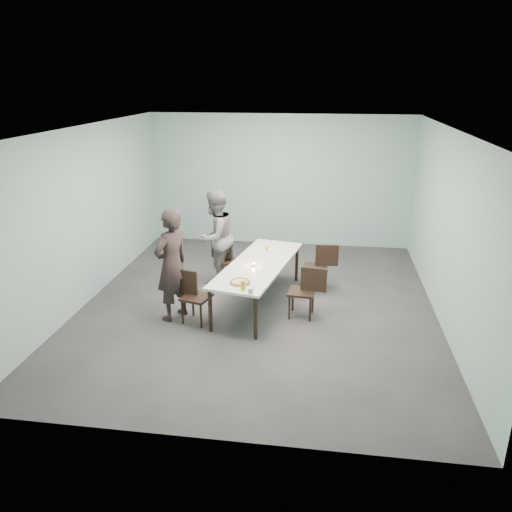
# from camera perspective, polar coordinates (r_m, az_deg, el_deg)

# --- Properties ---
(ground) EXTENTS (7.00, 7.00, 0.00)m
(ground) POSITION_cam_1_polar(r_m,az_deg,el_deg) (8.77, 0.27, -5.54)
(ground) COLOR #333335
(ground) RESTS_ON ground
(room_shell) EXTENTS (6.02, 7.02, 3.01)m
(room_shell) POSITION_cam_1_polar(r_m,az_deg,el_deg) (8.11, 0.29, 7.51)
(room_shell) COLOR #95BCB9
(room_shell) RESTS_ON ground
(table) EXTENTS (1.37, 2.72, 0.75)m
(table) POSITION_cam_1_polar(r_m,az_deg,el_deg) (8.54, 0.27, -1.19)
(table) COLOR white
(table) RESTS_ON ground
(chair_near_left) EXTENTS (0.65, 0.51, 0.87)m
(chair_near_left) POSITION_cam_1_polar(r_m,az_deg,el_deg) (8.06, -7.35, -4.14)
(chair_near_left) COLOR black
(chair_near_left) RESTS_ON ground
(chair_far_left) EXTENTS (0.65, 0.52, 0.87)m
(chair_far_left) POSITION_cam_1_polar(r_m,az_deg,el_deg) (9.54, -3.37, -0.16)
(chair_far_left) COLOR black
(chair_far_left) RESTS_ON ground
(chair_near_right) EXTENTS (0.63, 0.46, 0.87)m
(chair_near_right) POSITION_cam_1_polar(r_m,az_deg,el_deg) (8.18, 5.81, -3.71)
(chair_near_right) COLOR black
(chair_near_right) RESTS_ON ground
(chair_far_right) EXTENTS (0.62, 0.44, 0.87)m
(chair_far_right) POSITION_cam_1_polar(r_m,az_deg,el_deg) (9.28, 7.39, -0.88)
(chair_far_right) COLOR black
(chair_far_right) RESTS_ON ground
(diner_near) EXTENTS (0.72, 0.81, 1.85)m
(diner_near) POSITION_cam_1_polar(r_m,az_deg,el_deg) (8.06, -9.61, -1.00)
(diner_near) COLOR black
(diner_near) RESTS_ON ground
(diner_far) EXTENTS (1.01, 1.09, 1.80)m
(diner_far) POSITION_cam_1_polar(r_m,az_deg,el_deg) (9.45, -4.68, 2.16)
(diner_far) COLOR slate
(diner_far) RESTS_ON ground
(pizza) EXTENTS (0.34, 0.34, 0.04)m
(pizza) POSITION_cam_1_polar(r_m,az_deg,el_deg) (7.70, -1.84, -3.00)
(pizza) COLOR white
(pizza) RESTS_ON table
(side_plate) EXTENTS (0.18, 0.18, 0.01)m
(side_plate) POSITION_cam_1_polar(r_m,az_deg,el_deg) (7.92, 0.11, -2.41)
(side_plate) COLOR white
(side_plate) RESTS_ON table
(beer_glass) EXTENTS (0.08, 0.08, 0.15)m
(beer_glass) POSITION_cam_1_polar(r_m,az_deg,el_deg) (7.43, -1.47, -3.38)
(beer_glass) COLOR gold
(beer_glass) RESTS_ON table
(water_tumbler) EXTENTS (0.08, 0.08, 0.09)m
(water_tumbler) POSITION_cam_1_polar(r_m,az_deg,el_deg) (7.33, -0.63, -3.99)
(water_tumbler) COLOR silver
(water_tumbler) RESTS_ON table
(tealight) EXTENTS (0.06, 0.06, 0.05)m
(tealight) POSITION_cam_1_polar(r_m,az_deg,el_deg) (8.39, -0.30, -1.01)
(tealight) COLOR silver
(tealight) RESTS_ON table
(amber_tumbler) EXTENTS (0.07, 0.07, 0.08)m
(amber_tumbler) POSITION_cam_1_polar(r_m,az_deg,el_deg) (9.13, 1.26, 0.86)
(amber_tumbler) COLOR gold
(amber_tumbler) RESTS_ON table
(menu) EXTENTS (0.34, 0.27, 0.01)m
(menu) POSITION_cam_1_polar(r_m,az_deg,el_deg) (9.21, 0.98, 0.79)
(menu) COLOR silver
(menu) RESTS_ON table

